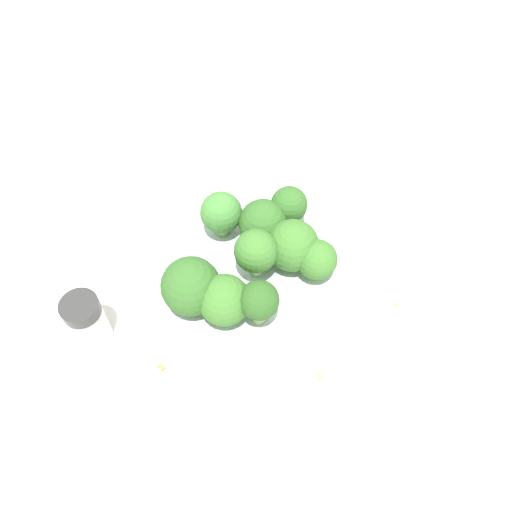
# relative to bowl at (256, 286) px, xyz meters

# --- Properties ---
(ground_plane) EXTENTS (3.00, 3.00, 0.00)m
(ground_plane) POSITION_rel_bowl_xyz_m (0.00, 0.00, -0.03)
(ground_plane) COLOR silver
(bowl) EXTENTS (0.21, 0.21, 0.05)m
(bowl) POSITION_rel_bowl_xyz_m (0.00, 0.00, 0.00)
(bowl) COLOR silver
(bowl) RESTS_ON ground_plane
(broccoli_floret_0) EXTENTS (0.05, 0.05, 0.06)m
(broccoli_floret_0) POSITION_rel_bowl_xyz_m (0.02, 0.06, 0.06)
(broccoli_floret_0) COLOR #84AD66
(broccoli_floret_0) RESTS_ON bowl
(broccoli_floret_1) EXTENTS (0.04, 0.04, 0.06)m
(broccoli_floret_1) POSITION_rel_bowl_xyz_m (-0.00, -0.00, 0.07)
(broccoli_floret_1) COLOR #8EB770
(broccoli_floret_1) RESTS_ON bowl
(broccoli_floret_2) EXTENTS (0.04, 0.04, 0.06)m
(broccoli_floret_2) POSITION_rel_bowl_xyz_m (-0.04, -0.04, 0.06)
(broccoli_floret_2) COLOR #7A9E5B
(broccoli_floret_2) RESTS_ON bowl
(broccoli_floret_3) EXTENTS (0.04, 0.04, 0.05)m
(broccoli_floret_3) POSITION_rel_bowl_xyz_m (0.04, -0.05, 0.05)
(broccoli_floret_3) COLOR #84AD66
(broccoli_floret_3) RESTS_ON bowl
(broccoli_floret_4) EXTENTS (0.05, 0.05, 0.05)m
(broccoli_floret_4) POSITION_rel_bowl_xyz_m (-0.06, -0.01, 0.05)
(broccoli_floret_4) COLOR #8EB770
(broccoli_floret_4) RESTS_ON bowl
(broccoli_floret_5) EXTENTS (0.05, 0.05, 0.05)m
(broccoli_floret_5) POSITION_rel_bowl_xyz_m (0.04, 0.02, 0.05)
(broccoli_floret_5) COLOR #7A9E5B
(broccoli_floret_5) RESTS_ON bowl
(broccoli_floret_6) EXTENTS (0.06, 0.06, 0.06)m
(broccoli_floret_6) POSITION_rel_bowl_xyz_m (-0.07, 0.03, 0.06)
(broccoli_floret_6) COLOR #7A9E5B
(broccoli_floret_6) RESTS_ON bowl
(broccoli_floret_7) EXTENTS (0.05, 0.05, 0.06)m
(broccoli_floret_7) POSITION_rel_bowl_xyz_m (0.03, -0.02, 0.06)
(broccoli_floret_7) COLOR #7A9E5B
(broccoli_floret_7) RESTS_ON bowl
(broccoli_floret_8) EXTENTS (0.04, 0.04, 0.06)m
(broccoli_floret_8) POSITION_rel_bowl_xyz_m (0.07, 0.01, 0.06)
(broccoli_floret_8) COLOR #84AD66
(broccoli_floret_8) RESTS_ON bowl
(pepper_shaker) EXTENTS (0.04, 0.04, 0.07)m
(pepper_shaker) POSITION_rel_bowl_xyz_m (-0.15, 0.11, 0.01)
(pepper_shaker) COLOR #B2B7BC
(pepper_shaker) RESTS_ON ground_plane
(almond_crumb_0) EXTENTS (0.01, 0.01, 0.01)m
(almond_crumb_0) POSITION_rel_bowl_xyz_m (0.09, -0.13, -0.02)
(almond_crumb_0) COLOR tan
(almond_crumb_0) RESTS_ON ground_plane
(almond_crumb_1) EXTENTS (0.01, 0.01, 0.01)m
(almond_crumb_1) POSITION_rel_bowl_xyz_m (-0.13, 0.02, -0.02)
(almond_crumb_1) COLOR olive
(almond_crumb_1) RESTS_ON ground_plane
(almond_crumb_2) EXTENTS (0.01, 0.01, 0.01)m
(almond_crumb_2) POSITION_rel_bowl_xyz_m (-0.03, -0.11, -0.02)
(almond_crumb_2) COLOR tan
(almond_crumb_2) RESTS_ON ground_plane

